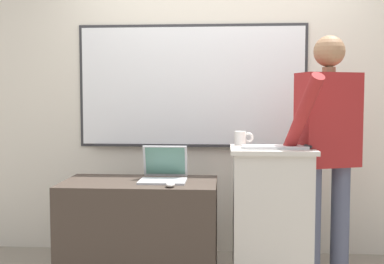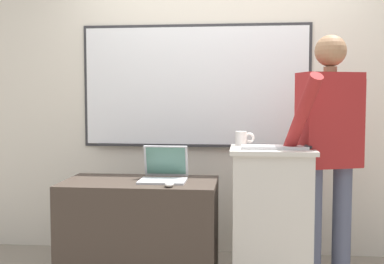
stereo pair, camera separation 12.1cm
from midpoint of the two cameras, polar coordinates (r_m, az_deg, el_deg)
back_wall at (r=4.19m, az=2.30°, el=5.89°), size 6.40×0.17×2.95m
lectern_podium at (r=3.43m, az=8.33°, el=-10.13°), size 0.57×0.49×1.00m
side_desk at (r=3.52m, az=-7.18°, el=-11.86°), size 1.09×0.59×0.76m
person_presenter at (r=3.45m, az=14.82°, el=-1.26°), size 0.60×0.67×1.77m
laptop at (r=3.44m, az=-4.35°, el=-4.65°), size 0.33×0.31×0.24m
wireless_keyboard at (r=3.28m, az=8.73°, el=-1.78°), size 0.44×0.15×0.02m
computer_mouse_by_laptop at (r=3.19m, az=-3.66°, el=-6.23°), size 0.06×0.10×0.03m
computer_mouse_by_keyboard at (r=3.30m, az=12.56°, el=-1.67°), size 0.06×0.10×0.03m
coffee_mug at (r=3.50m, az=4.87°, el=-0.71°), size 0.14×0.08×0.10m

